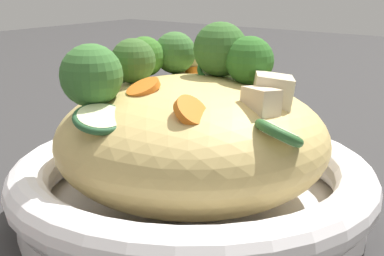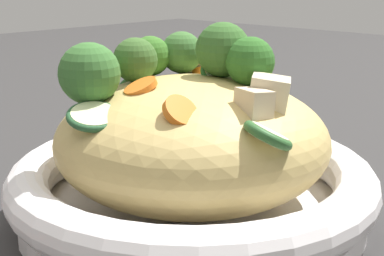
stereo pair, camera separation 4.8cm
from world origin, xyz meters
The scene contains 7 objects.
ground_plane centered at (0.00, 0.00, 0.00)m, with size 3.00×3.00×0.00m, color #2E2D2D.
serving_bowl centered at (0.00, 0.00, 0.03)m, with size 0.31×0.31×0.06m.
noodle_heap centered at (0.00, 0.00, 0.07)m, with size 0.23×0.23×0.11m.
broccoli_florets centered at (0.00, 0.02, 0.14)m, with size 0.17×0.14×0.07m.
carrot_coins centered at (-0.02, 0.00, 0.12)m, with size 0.14×0.11×0.03m.
zucchini_slices centered at (-0.02, 0.00, 0.11)m, with size 0.18×0.22×0.05m.
chicken_chunks centered at (0.04, -0.01, 0.12)m, with size 0.11×0.16×0.04m.
Camera 1 is at (-0.36, -0.28, 0.21)m, focal length 53.17 mm.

